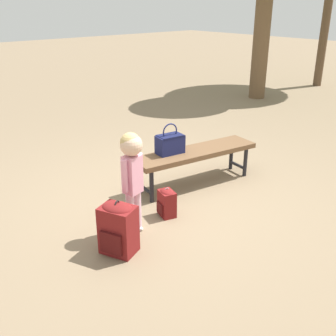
{
  "coord_description": "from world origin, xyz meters",
  "views": [
    {
      "loc": [
        2.72,
        3.08,
        2.13
      ],
      "look_at": [
        0.05,
        0.06,
        0.45
      ],
      "focal_mm": 43.09,
      "sensor_mm": 36.0,
      "label": 1
    }
  ],
  "objects_px": {
    "backpack_large": "(118,227)",
    "park_bench": "(195,154)",
    "handbag": "(170,143)",
    "child_standing": "(132,168)",
    "backpack_small": "(167,202)"
  },
  "relations": [
    {
      "from": "park_bench",
      "to": "handbag",
      "type": "distance_m",
      "value": 0.38
    },
    {
      "from": "child_standing",
      "to": "backpack_small",
      "type": "distance_m",
      "value": 0.7
    },
    {
      "from": "handbag",
      "to": "child_standing",
      "type": "distance_m",
      "value": 1.09
    },
    {
      "from": "park_bench",
      "to": "child_standing",
      "type": "xyz_separation_m",
      "value": [
        1.25,
        0.4,
        0.3
      ]
    },
    {
      "from": "backpack_large",
      "to": "handbag",
      "type": "bearing_deg",
      "value": -150.46
    },
    {
      "from": "park_bench",
      "to": "backpack_small",
      "type": "height_order",
      "value": "park_bench"
    },
    {
      "from": "handbag",
      "to": "child_standing",
      "type": "bearing_deg",
      "value": 29.12
    },
    {
      "from": "backpack_large",
      "to": "park_bench",
      "type": "bearing_deg",
      "value": -159.42
    },
    {
      "from": "child_standing",
      "to": "backpack_large",
      "type": "bearing_deg",
      "value": 30.81
    },
    {
      "from": "handbag",
      "to": "backpack_large",
      "type": "height_order",
      "value": "handbag"
    },
    {
      "from": "handbag",
      "to": "backpack_large",
      "type": "bearing_deg",
      "value": 29.54
    },
    {
      "from": "child_standing",
      "to": "handbag",
      "type": "bearing_deg",
      "value": -150.88
    },
    {
      "from": "handbag",
      "to": "child_standing",
      "type": "xyz_separation_m",
      "value": [
        0.95,
        0.53,
        0.11
      ]
    },
    {
      "from": "park_bench",
      "to": "handbag",
      "type": "xyz_separation_m",
      "value": [
        0.3,
        -0.13,
        0.18
      ]
    },
    {
      "from": "park_bench",
      "to": "backpack_small",
      "type": "bearing_deg",
      "value": 25.21
    }
  ]
}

